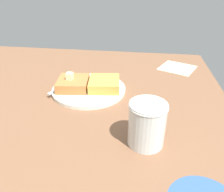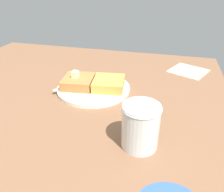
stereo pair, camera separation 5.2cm
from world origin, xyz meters
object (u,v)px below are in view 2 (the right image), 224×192
plate (94,88)px  syrup_jar (140,127)px  fork (78,81)px  napkin (188,71)px

plate → syrup_jar: bearing=-50.7°
fork → syrup_jar: bearing=-45.0°
napkin → fork: bearing=-149.4°
syrup_jar → plate: bearing=129.3°
plate → syrup_jar: 26.35cm
syrup_jar → napkin: size_ratio=0.80×
fork → napkin: size_ratio=1.32×
plate → syrup_jar: syrup_jar is taller
plate → fork: size_ratio=1.41×
fork → napkin: fork is taller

